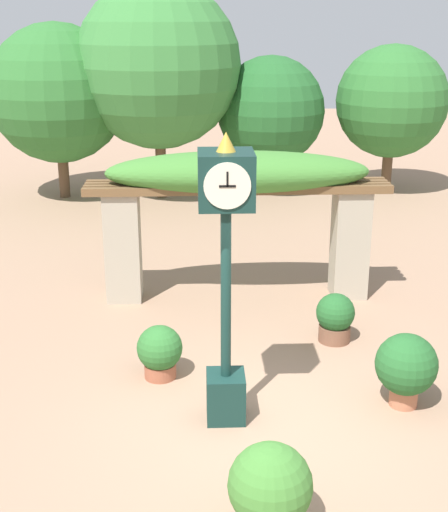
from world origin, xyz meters
name	(u,v)px	position (x,y,z in m)	size (l,w,h in m)	color
ground_plane	(258,427)	(0.00, 0.00, 0.00)	(60.00, 60.00, 0.00)	#9E7A60
pedestal_clock	(226,259)	(-0.37, 0.24, 2.06)	(0.61, 0.66, 3.50)	#14332D
pergola	(238,191)	(0.00, 4.19, 1.88)	(5.08, 1.19, 2.56)	#A89E89
potted_plant_near_left	(406,366)	(1.88, 0.45, 0.54)	(0.78, 0.78, 0.96)	#B26B4C
potted_plant_near_right	(335,317)	(1.36, 2.34, 0.39)	(0.58, 0.58, 0.75)	brown
potted_plant_far_left	(160,351)	(-1.22, 1.31, 0.39)	(0.62, 0.62, 0.74)	#9E563D
potted_plant_far_right	(270,488)	(-0.05, -1.80, 0.49)	(0.81, 0.81, 0.93)	gray
tree_line	(186,85)	(-0.90, 11.57, 2.94)	(12.12, 4.25, 5.58)	brown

